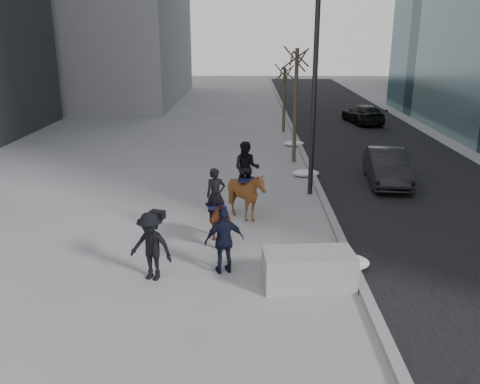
{
  "coord_description": "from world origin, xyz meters",
  "views": [
    {
      "loc": [
        0.24,
        -12.78,
        5.93
      ],
      "look_at": [
        0.0,
        1.2,
        1.5
      ],
      "focal_mm": 38.0,
      "sensor_mm": 36.0,
      "label": 1
    }
  ],
  "objects_px": {
    "planter": "(308,269)",
    "car_near": "(387,167)",
    "mounted_left": "(216,218)",
    "mounted_right": "(246,189)"
  },
  "relations": [
    {
      "from": "planter",
      "to": "mounted_left",
      "type": "relative_size",
      "value": 0.96
    },
    {
      "from": "mounted_left",
      "to": "mounted_right",
      "type": "height_order",
      "value": "mounted_right"
    },
    {
      "from": "car_near",
      "to": "mounted_left",
      "type": "xyz_separation_m",
      "value": [
        -6.56,
        -6.45,
        0.16
      ]
    },
    {
      "from": "car_near",
      "to": "mounted_left",
      "type": "relative_size",
      "value": 1.84
    },
    {
      "from": "car_near",
      "to": "mounted_left",
      "type": "height_order",
      "value": "mounted_left"
    },
    {
      "from": "planter",
      "to": "mounted_left",
      "type": "height_order",
      "value": "mounted_left"
    },
    {
      "from": "planter",
      "to": "car_near",
      "type": "relative_size",
      "value": 0.52
    },
    {
      "from": "car_near",
      "to": "mounted_left",
      "type": "bearing_deg",
      "value": -130.0
    },
    {
      "from": "planter",
      "to": "car_near",
      "type": "bearing_deg",
      "value": 64.8
    },
    {
      "from": "mounted_right",
      "to": "car_near",
      "type": "bearing_deg",
      "value": 36.87
    }
  ]
}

